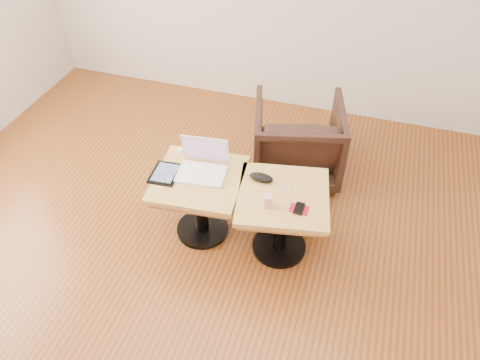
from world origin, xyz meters
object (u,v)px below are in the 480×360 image
(striped_cup, at_px, (267,201))
(armchair, at_px, (297,140))
(side_table_left, at_px, (200,191))
(side_table_right, at_px, (282,209))
(laptop, at_px, (203,166))

(striped_cup, height_order, armchair, armchair)
(side_table_left, bearing_deg, side_table_right, -4.41)
(side_table_right, distance_m, armchair, 0.85)
(laptop, relative_size, striped_cup, 4.09)
(side_table_right, height_order, striped_cup, striped_cup)
(side_table_right, bearing_deg, side_table_left, 169.98)
(laptop, bearing_deg, armchair, 52.12)
(side_table_left, bearing_deg, armchair, 55.14)
(laptop, distance_m, striped_cup, 0.52)
(laptop, relative_size, armchair, 0.49)
(laptop, bearing_deg, striped_cup, -26.81)
(side_table_right, xyz_separation_m, striped_cup, (-0.07, -0.12, 0.17))
(side_table_right, relative_size, laptop, 1.96)
(striped_cup, xyz_separation_m, armchair, (-0.00, 0.96, -0.24))
(side_table_right, relative_size, armchair, 0.96)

